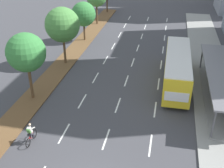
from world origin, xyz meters
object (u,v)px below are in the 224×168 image
bus_shelter (223,82)px  median_tree_fourth (84,14)px  median_tree_third (62,25)px  bus (177,66)px  cyclist (31,134)px  median_tree_second (26,53)px

bus_shelter → median_tree_fourth: size_ratio=2.49×
median_tree_third → bus: bearing=-10.5°
median_tree_fourth → median_tree_third: bearing=-89.6°
cyclist → median_tree_second: bearing=114.8°
bus_shelter → bus: size_ratio=1.23×
bus → median_tree_third: median_tree_third is taller
bus → cyclist: bearing=-132.0°
median_tree_fourth → median_tree_second: bearing=-90.8°
bus → median_tree_third: bearing=169.5°
bus_shelter → median_tree_third: median_tree_third is taller
median_tree_second → median_tree_fourth: median_tree_second is taller
bus_shelter → cyclist: bearing=-147.3°
bus → median_tree_third: 13.87m
bus_shelter → bus: bearing=151.4°
bus → median_tree_second: size_ratio=1.73×
cyclist → median_tree_second: 7.81m
cyclist → median_tree_third: 15.29m
median_tree_second → cyclist: bearing=-65.2°
bus → median_tree_third: size_ratio=1.66×
cyclist → bus: bearing=48.0°
bus_shelter → median_tree_fourth: median_tree_fourth is taller
cyclist → median_tree_fourth: 23.31m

